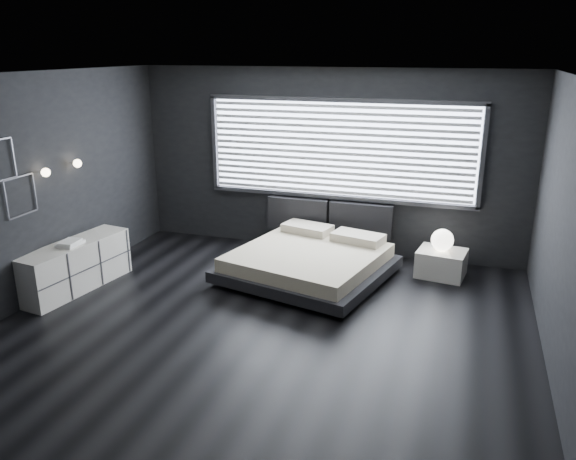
% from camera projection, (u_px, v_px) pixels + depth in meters
% --- Properties ---
extents(room, '(6.04, 6.00, 2.80)m').
position_uv_depth(room, '(263.00, 209.00, 6.06)').
color(room, black).
rests_on(room, ground).
extents(window, '(4.14, 0.09, 1.52)m').
position_uv_depth(window, '(339.00, 150.00, 8.37)').
color(window, white).
rests_on(window, ground).
extents(headboard, '(1.96, 0.16, 0.52)m').
position_uv_depth(headboard, '(329.00, 217.00, 8.68)').
color(headboard, black).
rests_on(headboard, ground).
extents(sconce_near, '(0.18, 0.11, 0.11)m').
position_uv_depth(sconce_near, '(45.00, 172.00, 6.90)').
color(sconce_near, silver).
rests_on(sconce_near, ground).
extents(sconce_far, '(0.18, 0.11, 0.11)m').
position_uv_depth(sconce_far, '(77.00, 163.00, 7.44)').
color(sconce_far, silver).
rests_on(sconce_far, ground).
extents(wall_art_lower, '(0.01, 0.48, 0.48)m').
position_uv_depth(wall_art_lower, '(21.00, 196.00, 6.68)').
color(wall_art_lower, '#47474C').
rests_on(wall_art_lower, ground).
extents(bed, '(2.43, 2.36, 0.53)m').
position_uv_depth(bed, '(309.00, 261.00, 7.77)').
color(bed, black).
rests_on(bed, ground).
extents(nightstand, '(0.71, 0.62, 0.37)m').
position_uv_depth(nightstand, '(441.00, 263.00, 7.86)').
color(nightstand, white).
rests_on(nightstand, ground).
extents(orb_lamp, '(0.31, 0.31, 0.31)m').
position_uv_depth(orb_lamp, '(442.00, 240.00, 7.76)').
color(orb_lamp, white).
rests_on(orb_lamp, nightstand).
extents(dresser, '(0.67, 1.65, 0.64)m').
position_uv_depth(dresser, '(76.00, 266.00, 7.40)').
color(dresser, white).
rests_on(dresser, ground).
extents(book_stack, '(0.24, 0.32, 0.06)m').
position_uv_depth(book_stack, '(70.00, 243.00, 7.21)').
color(book_stack, white).
rests_on(book_stack, dresser).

